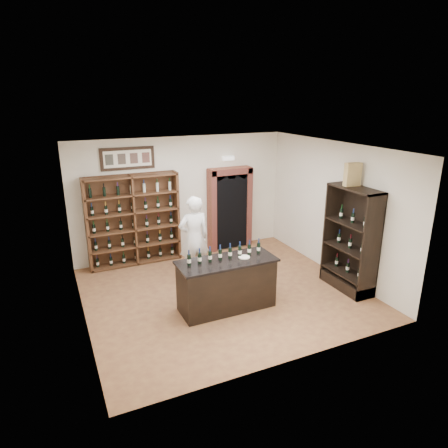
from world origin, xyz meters
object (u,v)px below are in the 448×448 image
Objects in this scene: tasting_counter at (227,285)px; side_cabinet at (350,255)px; wine_shelf at (133,220)px; counter_bottle_0 at (189,260)px; wine_crate at (353,174)px; shopkeeper at (194,238)px.

tasting_counter is 0.85× the size of side_cabinet.
wine_shelf is 2.89m from counter_bottle_0.
wine_crate is at bearing 98.35° from side_cabinet.
side_cabinet is at bearing -40.21° from wine_shelf.
shopkeeper is 3.58m from wine_crate.
shopkeeper is 4.05× the size of wine_crate.
tasting_counter is at bearing 93.45° from shopkeeper.
wine_crate reaches higher than wine_shelf.
wine_crate is at bearing -39.06° from wine_shelf.
counter_bottle_0 is 0.64× the size of wine_crate.
wine_shelf is at bearing 139.79° from side_cabinet.
side_cabinet is (2.72, -0.30, 0.26)m from tasting_counter.
shopkeeper is at bearing -54.06° from wine_shelf.
wine_crate is (2.70, -0.15, 1.94)m from tasting_counter.
wine_crate reaches higher than side_cabinet.
side_cabinet reaches higher than tasting_counter.
tasting_counter is 0.99× the size of shopkeeper.
tasting_counter is 6.27× the size of counter_bottle_0.
wine_crate is (3.42, -0.22, 1.33)m from counter_bottle_0.
counter_bottle_0 is 0.16× the size of shopkeeper.
side_cabinet is 1.69m from wine_crate.
shopkeeper is at bearing 156.30° from wine_crate.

